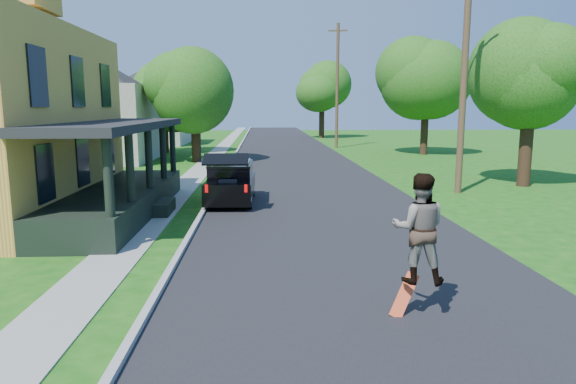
{
  "coord_description": "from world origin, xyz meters",
  "views": [
    {
      "loc": [
        -2.0,
        -11.32,
        3.6
      ],
      "look_at": [
        -1.28,
        3.0,
        1.22
      ],
      "focal_mm": 32.0,
      "sensor_mm": 36.0,
      "label": 1
    }
  ],
  "objects_px": {
    "black_suv": "(231,183)",
    "skateboarder": "(419,228)",
    "utility_pole_near": "(464,71)",
    "tree_right_near": "(531,66)"
  },
  "relations": [
    {
      "from": "black_suv",
      "to": "skateboarder",
      "type": "relative_size",
      "value": 2.32
    },
    {
      "from": "black_suv",
      "to": "skateboarder",
      "type": "distance_m",
      "value": 11.65
    },
    {
      "from": "utility_pole_near",
      "to": "skateboarder",
      "type": "bearing_deg",
      "value": -106.73
    },
    {
      "from": "black_suv",
      "to": "utility_pole_near",
      "type": "distance_m",
      "value": 10.57
    },
    {
      "from": "black_suv",
      "to": "tree_right_near",
      "type": "bearing_deg",
      "value": 16.28
    },
    {
      "from": "black_suv",
      "to": "skateboarder",
      "type": "height_order",
      "value": "skateboarder"
    },
    {
      "from": "tree_right_near",
      "to": "black_suv",
      "type": "bearing_deg",
      "value": -164.95
    },
    {
      "from": "tree_right_near",
      "to": "utility_pole_near",
      "type": "distance_m",
      "value": 4.06
    },
    {
      "from": "utility_pole_near",
      "to": "black_suv",
      "type": "bearing_deg",
      "value": -162.01
    },
    {
      "from": "skateboarder",
      "to": "tree_right_near",
      "type": "bearing_deg",
      "value": -111.0
    }
  ]
}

